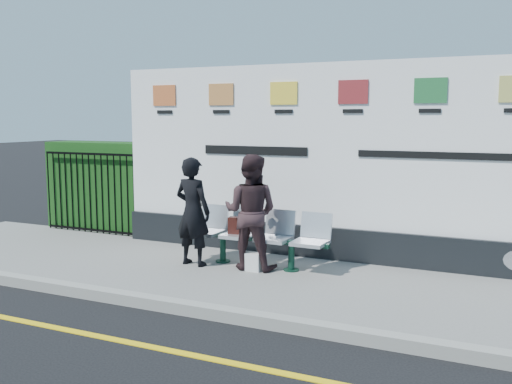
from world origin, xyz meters
TOP-DOWN VIEW (x-y plane):
  - ground at (0.00, 0.00)m, footprint 80.00×80.00m
  - pavement at (0.00, 2.50)m, footprint 14.00×3.00m
  - kerb at (0.00, 1.00)m, footprint 14.00×0.18m
  - yellow_line at (0.00, 0.00)m, footprint 14.00×0.10m
  - billboard at (0.50, 3.85)m, footprint 8.00×0.30m
  - hedge at (-4.58, 4.30)m, footprint 2.35×0.70m
  - railing at (-4.58, 3.85)m, footprint 2.05×0.06m
  - bench at (-0.67, 2.91)m, footprint 2.16×0.61m
  - woman_left at (-1.56, 2.59)m, footprint 0.63×0.45m
  - woman_right at (-0.69, 2.76)m, footprint 0.87×0.71m
  - handbag_brown at (-0.95, 2.91)m, footprint 0.33×0.18m
  - carrier_bag_white at (-0.62, 2.65)m, footprint 0.26×0.16m

SIDE VIEW (x-z plane):
  - ground at x=0.00m, z-range 0.00..0.00m
  - yellow_line at x=0.00m, z-range 0.00..0.01m
  - pavement at x=0.00m, z-range 0.00..0.12m
  - kerb at x=0.00m, z-range 0.00..0.14m
  - carrier_bag_white at x=-0.62m, z-range 0.12..0.38m
  - bench at x=-0.67m, z-range 0.12..0.58m
  - handbag_brown at x=-0.95m, z-range 0.58..0.83m
  - railing at x=-4.58m, z-range 0.12..1.66m
  - woman_left at x=-1.56m, z-range 0.12..1.73m
  - woman_right at x=-0.69m, z-range 0.12..1.78m
  - hedge at x=-4.58m, z-range 0.12..1.82m
  - billboard at x=0.50m, z-range -0.08..2.92m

